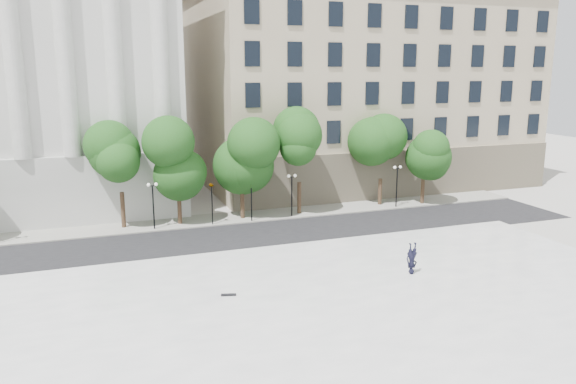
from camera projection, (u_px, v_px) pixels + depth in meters
name	position (u px, v px, depth m)	size (l,w,h in m)	color
ground	(327.00, 341.00, 27.26)	(160.00, 160.00, 0.00)	#B6B3AC
plaza	(305.00, 312.00, 29.97)	(44.00, 22.00, 0.45)	white
street	(234.00, 239.00, 43.79)	(60.00, 8.00, 0.02)	black
far_sidewalk	(217.00, 219.00, 49.30)	(60.00, 4.00, 0.12)	gray
building_west	(8.00, 70.00, 54.31)	(31.50, 27.65, 25.60)	silver
building_east	(350.00, 85.00, 67.29)	(36.00, 26.15, 23.00)	tan
traffic_light_west	(212.00, 184.00, 46.73)	(0.80, 1.57, 4.12)	black
traffic_light_east	(251.00, 180.00, 47.85)	(1.08, 1.78, 4.22)	black
person_lying	(411.00, 270.00, 34.99)	(0.73, 0.48, 1.99)	black
skateboard	(229.00, 295.00, 31.63)	(0.85, 0.22, 0.09)	black
street_trees	(247.00, 157.00, 48.63)	(44.21, 5.22, 7.92)	#382619
lamp_posts	(222.00, 192.00, 47.48)	(35.31, 0.28, 4.12)	black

